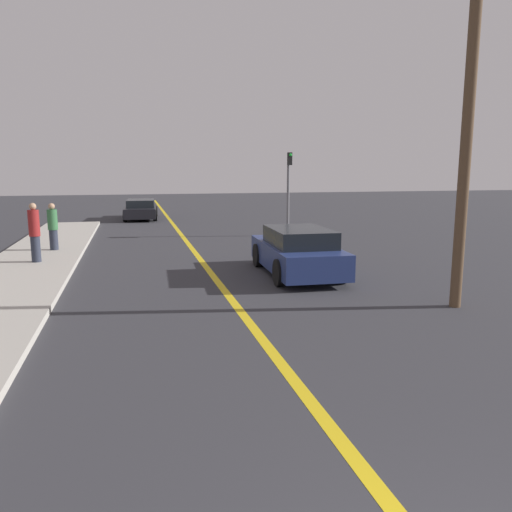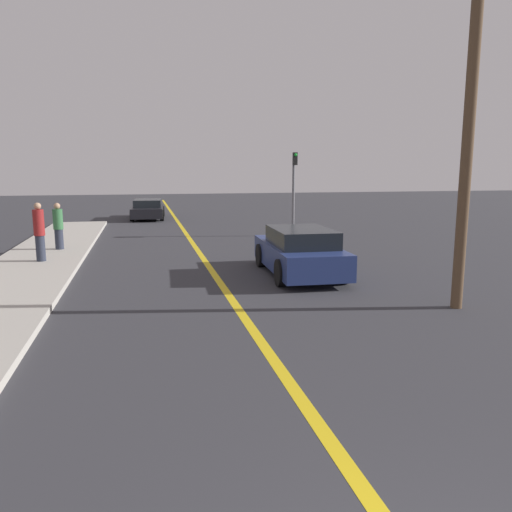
# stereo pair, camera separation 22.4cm
# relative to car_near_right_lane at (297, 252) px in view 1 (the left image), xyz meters

# --- Properties ---
(road_center_line) EXTENTS (0.20, 60.00, 0.01)m
(road_center_line) POSITION_rel_car_near_right_lane_xyz_m (-2.36, 6.15, -0.66)
(road_center_line) COLOR gold
(road_center_line) RESTS_ON ground_plane
(sidewalk_left) EXTENTS (2.70, 27.10, 0.15)m
(sidewalk_left) POSITION_rel_car_near_right_lane_xyz_m (-7.62, 1.70, -0.59)
(sidewalk_left) COLOR #ADA89E
(sidewalk_left) RESTS_ON ground_plane
(car_near_right_lane) EXTENTS (2.04, 4.39, 1.35)m
(car_near_right_lane) POSITION_rel_car_near_right_lane_xyz_m (0.00, 0.00, 0.00)
(car_near_right_lane) COLOR navy
(car_near_right_lane) RESTS_ON ground_plane
(car_ahead_center) EXTENTS (2.12, 4.75, 1.19)m
(car_ahead_center) POSITION_rel_car_near_right_lane_xyz_m (-3.99, 17.65, -0.08)
(car_ahead_center) COLOR black
(car_ahead_center) RESTS_ON ground_plane
(pedestrian_near_curb) EXTENTS (0.33, 0.33, 1.82)m
(pedestrian_near_curb) POSITION_rel_car_near_right_lane_xyz_m (-7.46, 3.11, 0.41)
(pedestrian_near_curb) COLOR #282D3D
(pedestrian_near_curb) RESTS_ON sidewalk_left
(pedestrian_mid_group) EXTENTS (0.34, 0.34, 1.66)m
(pedestrian_mid_group) POSITION_rel_car_near_right_lane_xyz_m (-7.27, 5.48, 0.31)
(pedestrian_mid_group) COLOR #282D3D
(pedestrian_mid_group) RESTS_ON sidewalk_left
(traffic_light) EXTENTS (0.18, 0.40, 3.70)m
(traffic_light) POSITION_rel_car_near_right_lane_xyz_m (2.30, 8.11, 1.63)
(traffic_light) COLOR slate
(traffic_light) RESTS_ON ground_plane
(utility_pole) EXTENTS (0.24, 0.24, 6.35)m
(utility_pole) POSITION_rel_car_near_right_lane_xyz_m (2.30, -4.04, 2.51)
(utility_pole) COLOR brown
(utility_pole) RESTS_ON ground_plane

